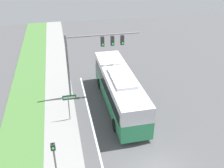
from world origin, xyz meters
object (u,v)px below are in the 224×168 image
at_px(bus, 119,88).
at_px(pedestrian_signal, 55,157).
at_px(signal_gantry, 93,51).
at_px(street_sign, 69,103).

height_order(bus, pedestrian_signal, bus).
bearing_deg(bus, pedestrian_signal, -127.34).
height_order(signal_gantry, pedestrian_signal, signal_gantry).
bearing_deg(signal_gantry, pedestrian_signal, -111.44).
relative_size(signal_gantry, pedestrian_signal, 2.13).
bearing_deg(signal_gantry, bus, -48.70).
relative_size(bus, street_sign, 4.40).
bearing_deg(signal_gantry, street_sign, -125.79).
bearing_deg(street_sign, bus, 16.95).
xyz_separation_m(bus, pedestrian_signal, (-6.03, -7.91, 0.32)).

